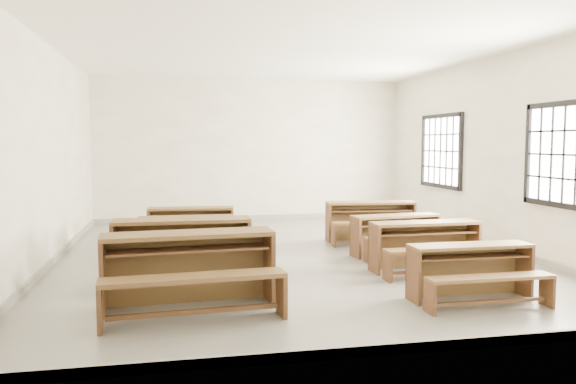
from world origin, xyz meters
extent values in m
plane|color=slate|center=(0.00, 0.00, 0.00)|extent=(8.50, 8.50, 0.00)
cube|color=white|center=(0.00, 0.00, 3.18)|extent=(7.00, 8.50, 0.05)
cube|color=white|center=(0.00, 4.22, 1.60)|extent=(7.00, 0.05, 3.20)
cube|color=white|center=(0.00, -4.22, 1.60)|extent=(7.00, 0.05, 3.20)
cube|color=white|center=(-3.48, 0.00, 1.60)|extent=(0.05, 8.50, 3.20)
cube|color=white|center=(3.48, 0.00, 1.60)|extent=(0.05, 8.50, 3.20)
cube|color=gray|center=(0.00, 4.23, 0.05)|extent=(7.00, 0.04, 0.10)
cube|color=gray|center=(0.00, -4.23, 0.05)|extent=(7.00, 0.04, 0.10)
cube|color=gray|center=(-3.48, 0.00, 0.05)|extent=(0.04, 8.50, 0.10)
cube|color=gray|center=(3.48, 0.00, 0.05)|extent=(0.04, 8.50, 0.10)
cube|color=white|center=(3.47, -1.80, 1.60)|extent=(0.02, 1.50, 1.30)
cube|color=black|center=(3.45, -1.80, 2.29)|extent=(0.06, 1.62, 0.08)
cube|color=black|center=(3.45, -1.80, 0.91)|extent=(0.06, 1.62, 0.08)
cube|color=black|center=(3.45, -1.01, 1.60)|extent=(0.06, 0.08, 1.46)
cube|color=white|center=(3.47, 1.80, 1.60)|extent=(0.02, 1.50, 1.30)
cube|color=black|center=(3.45, 1.80, 2.29)|extent=(0.06, 1.62, 0.08)
cube|color=black|center=(3.45, 1.80, 0.91)|extent=(0.06, 1.62, 0.08)
cube|color=black|center=(3.45, 1.01, 1.60)|extent=(0.06, 0.08, 1.46)
cube|color=black|center=(3.45, 2.59, 1.60)|extent=(0.06, 0.08, 1.46)
cube|color=brown|center=(-1.59, -2.51, 0.79)|extent=(1.83, 0.58, 0.05)
cube|color=brown|center=(-1.60, -2.31, 0.38)|extent=(1.80, 0.17, 0.77)
cube|color=#55331D|center=(-2.47, -2.58, 0.38)|extent=(0.08, 0.45, 0.77)
cube|color=#55331D|center=(-0.71, -2.45, 0.38)|extent=(0.08, 0.45, 0.77)
cube|color=#55331D|center=(-1.59, -2.53, 0.63)|extent=(1.69, 0.46, 0.02)
cube|color=brown|center=(-1.55, -3.06, 0.45)|extent=(1.82, 0.44, 0.05)
cube|color=#55331D|center=(-2.43, -3.13, 0.21)|extent=(0.07, 0.32, 0.43)
cube|color=#55331D|center=(-0.67, -3.00, 0.21)|extent=(0.07, 0.32, 0.43)
cube|color=#55331D|center=(-1.55, -3.06, 0.11)|extent=(1.67, 0.18, 0.05)
cube|color=brown|center=(-1.64, -1.22, 0.77)|extent=(1.75, 0.45, 0.04)
cube|color=brown|center=(-1.64, -1.03, 0.37)|extent=(1.75, 0.06, 0.74)
cube|color=#55331D|center=(-2.49, -1.22, 0.37)|extent=(0.05, 0.44, 0.74)
cube|color=#55331D|center=(-0.79, -1.23, 0.37)|extent=(0.05, 0.44, 0.74)
cube|color=#55331D|center=(-1.64, -1.25, 0.61)|extent=(1.62, 0.34, 0.02)
cube|color=brown|center=(-1.65, -1.76, 0.44)|extent=(1.75, 0.32, 0.04)
cube|color=#55331D|center=(-2.50, -1.75, 0.21)|extent=(0.05, 0.31, 0.42)
cube|color=#55331D|center=(-0.79, -1.77, 0.21)|extent=(0.05, 0.31, 0.42)
cube|color=#55331D|center=(-1.65, -1.76, 0.11)|extent=(1.62, 0.07, 0.04)
cube|color=brown|center=(-1.56, 0.07, 0.63)|extent=(1.45, 0.41, 0.04)
cube|color=brown|center=(-1.56, 0.23, 0.31)|extent=(1.44, 0.09, 0.61)
cube|color=#55331D|center=(-2.27, 0.09, 0.31)|extent=(0.05, 0.36, 0.61)
cube|color=#55331D|center=(-0.86, 0.04, 0.31)|extent=(0.05, 0.36, 0.61)
cube|color=#55331D|center=(-1.56, 0.05, 0.50)|extent=(1.34, 0.32, 0.02)
cube|color=brown|center=(-1.58, -0.37, 0.36)|extent=(1.45, 0.30, 0.04)
cube|color=#55331D|center=(-2.28, -0.35, 0.17)|extent=(0.05, 0.25, 0.34)
cube|color=#55331D|center=(-0.88, -0.40, 0.17)|extent=(0.05, 0.25, 0.34)
cube|color=#55331D|center=(-1.58, -0.37, 0.09)|extent=(1.33, 0.09, 0.04)
cube|color=brown|center=(-1.46, 1.23, 0.64)|extent=(1.47, 0.46, 0.04)
cube|color=brown|center=(-1.45, 1.39, 0.31)|extent=(1.45, 0.14, 0.62)
cube|color=#55331D|center=(-2.17, 1.28, 0.31)|extent=(0.06, 0.36, 0.62)
cube|color=#55331D|center=(-0.75, 1.18, 0.31)|extent=(0.06, 0.36, 0.62)
cube|color=#55331D|center=(-1.46, 1.21, 0.51)|extent=(1.36, 0.36, 0.02)
cube|color=brown|center=(-1.49, 0.78, 0.36)|extent=(1.47, 0.35, 0.04)
cube|color=#55331D|center=(-2.20, 0.83, 0.17)|extent=(0.05, 0.26, 0.34)
cube|color=#55331D|center=(-0.79, 0.73, 0.17)|extent=(0.05, 0.26, 0.34)
cube|color=#55331D|center=(-1.49, 0.78, 0.09)|extent=(1.34, 0.14, 0.04)
cube|color=brown|center=(1.52, -2.81, 0.61)|extent=(1.39, 0.35, 0.03)
cube|color=brown|center=(1.53, -2.65, 0.30)|extent=(1.39, 0.04, 0.59)
cube|color=#55331D|center=(0.85, -2.81, 0.30)|extent=(0.04, 0.35, 0.59)
cube|color=#55331D|center=(2.20, -2.81, 0.30)|extent=(0.04, 0.35, 0.59)
cube|color=#55331D|center=(1.52, -2.83, 0.49)|extent=(1.29, 0.27, 0.02)
cube|color=brown|center=(1.52, -3.24, 0.35)|extent=(1.39, 0.25, 0.03)
cube|color=#55331D|center=(0.84, -3.23, 0.17)|extent=(0.04, 0.24, 0.33)
cube|color=#55331D|center=(2.20, -3.24, 0.17)|extent=(0.04, 0.24, 0.33)
cube|color=#55331D|center=(1.52, -3.24, 0.09)|extent=(1.29, 0.05, 0.03)
cube|color=brown|center=(1.65, -1.38, 0.66)|extent=(1.52, 0.41, 0.04)
cube|color=brown|center=(1.65, -1.21, 0.32)|extent=(1.51, 0.07, 0.64)
cube|color=#55331D|center=(0.91, -1.39, 0.32)|extent=(0.05, 0.38, 0.64)
cube|color=#55331D|center=(2.39, -1.36, 0.32)|extent=(0.05, 0.38, 0.64)
cube|color=#55331D|center=(1.65, -1.40, 0.53)|extent=(1.40, 0.31, 0.02)
cube|color=brown|center=(1.66, -1.84, 0.38)|extent=(1.52, 0.29, 0.04)
cube|color=#55331D|center=(0.92, -1.85, 0.18)|extent=(0.04, 0.27, 0.36)
cube|color=#55331D|center=(2.40, -1.83, 0.18)|extent=(0.04, 0.27, 0.36)
cube|color=#55331D|center=(1.66, -1.84, 0.09)|extent=(1.40, 0.07, 0.04)
cube|color=brown|center=(1.67, -0.27, 0.62)|extent=(1.44, 0.52, 0.04)
cube|color=brown|center=(1.65, -0.11, 0.30)|extent=(1.40, 0.20, 0.60)
cube|color=#55331D|center=(0.99, -0.35, 0.30)|extent=(0.08, 0.35, 0.60)
cube|color=#55331D|center=(2.35, -0.19, 0.30)|extent=(0.08, 0.35, 0.60)
cube|color=#55331D|center=(1.67, -0.29, 0.49)|extent=(1.33, 0.42, 0.02)
cube|color=brown|center=(1.72, -0.70, 0.35)|extent=(1.43, 0.41, 0.04)
cube|color=#55331D|center=(1.04, -0.78, 0.17)|extent=(0.06, 0.25, 0.34)
cube|color=#55331D|center=(2.40, -0.62, 0.17)|extent=(0.06, 0.25, 0.34)
cube|color=#55331D|center=(1.72, -0.70, 0.09)|extent=(1.30, 0.20, 0.04)
cube|color=brown|center=(1.72, 1.02, 0.69)|extent=(1.60, 0.52, 0.04)
cube|color=brown|center=(1.73, 1.20, 0.34)|extent=(1.57, 0.17, 0.67)
cube|color=#55331D|center=(0.95, 1.08, 0.34)|extent=(0.07, 0.40, 0.67)
cube|color=#55331D|center=(2.49, 0.96, 0.34)|extent=(0.07, 0.40, 0.67)
cube|color=#55331D|center=(1.72, 1.00, 0.55)|extent=(1.48, 0.41, 0.02)
cube|color=brown|center=(1.68, 0.54, 0.39)|extent=(1.59, 0.40, 0.04)
cube|color=#55331D|center=(0.91, 0.60, 0.19)|extent=(0.06, 0.28, 0.37)
cube|color=#55331D|center=(2.45, 0.48, 0.19)|extent=(0.06, 0.28, 0.37)
cube|color=#55331D|center=(1.68, 0.54, 0.10)|extent=(1.46, 0.17, 0.04)
camera|label=1|loc=(-1.71, -8.50, 1.76)|focal=35.00mm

